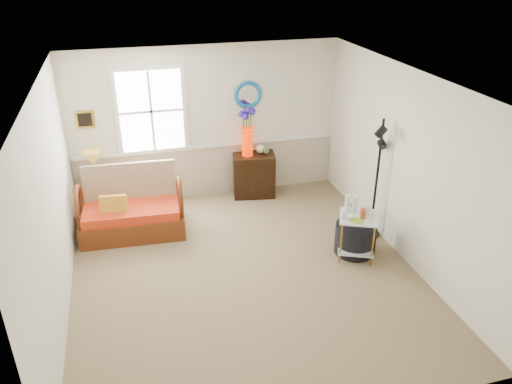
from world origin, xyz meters
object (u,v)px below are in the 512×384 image
object	(u,v)px
loveseat	(131,203)
side_table	(356,237)
cabinet	(254,175)
floor_lamp	(377,180)
lamp_stand	(100,198)
ottoman	(355,238)

from	to	relation	value
loveseat	side_table	distance (m)	3.36
cabinet	loveseat	bearing A→B (deg)	-150.63
loveseat	floor_lamp	world-z (taller)	floor_lamp
cabinet	floor_lamp	xyz separation A→B (m)	(1.36, -1.81, 0.55)
lamp_stand	floor_lamp	bearing A→B (deg)	-23.97
floor_lamp	lamp_stand	bearing A→B (deg)	136.05
floor_lamp	ottoman	xyz separation A→B (m)	(-0.45, -0.37, -0.70)
loveseat	floor_lamp	distance (m)	3.66
loveseat	floor_lamp	bearing A→B (deg)	-13.22
side_table	cabinet	bearing A→B (deg)	110.89
lamp_stand	cabinet	bearing A→B (deg)	0.97
lamp_stand	cabinet	world-z (taller)	cabinet
side_table	loveseat	bearing A→B (deg)	153.05
floor_lamp	ottoman	distance (m)	0.91
cabinet	floor_lamp	size ratio (longest dim) A/B	0.41
loveseat	ottoman	xyz separation A→B (m)	(3.03, -1.42, -0.27)
floor_lamp	ottoman	size ratio (longest dim) A/B	3.17
lamp_stand	ottoman	xyz separation A→B (m)	(3.52, -2.13, -0.07)
lamp_stand	cabinet	xyz separation A→B (m)	(2.60, 0.04, 0.09)
loveseat	ottoman	world-z (taller)	loveseat
cabinet	floor_lamp	world-z (taller)	floor_lamp
lamp_stand	ottoman	world-z (taller)	lamp_stand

